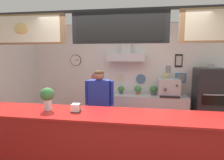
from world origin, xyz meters
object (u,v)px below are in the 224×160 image
(pizza_oven, at_px, (209,103))
(shop_worker, at_px, (99,107))
(potted_sage, at_px, (154,90))
(napkin_holder, at_px, (76,108))
(potted_rosemary, at_px, (138,89))
(espresso_machine, at_px, (169,87))
(potted_oregano, at_px, (121,89))
(basil_vase, at_px, (47,97))

(pizza_oven, relative_size, shop_worker, 1.06)
(potted_sage, height_order, napkin_holder, napkin_holder)
(potted_rosemary, height_order, napkin_holder, napkin_holder)
(napkin_holder, bearing_deg, espresso_machine, 54.29)
(espresso_machine, xyz_separation_m, potted_oregano, (-1.18, 0.03, -0.09))
(shop_worker, distance_m, potted_oregano, 1.18)
(espresso_machine, height_order, basil_vase, basil_vase)
(potted_oregano, bearing_deg, espresso_machine, -1.54)
(potted_oregano, relative_size, napkin_holder, 1.41)
(basil_vase, height_order, napkin_holder, basil_vase)
(potted_rosemary, relative_size, napkin_holder, 1.59)
(napkin_holder, bearing_deg, shop_worker, 85.07)
(potted_sage, xyz_separation_m, basil_vase, (-1.67, -2.19, 0.24))
(pizza_oven, bearing_deg, potted_oregano, 176.22)
(potted_oregano, bearing_deg, napkin_holder, -100.24)
(basil_vase, bearing_deg, shop_worker, 63.46)
(potted_rosemary, relative_size, potted_sage, 0.97)
(basil_vase, bearing_deg, napkin_holder, -2.44)
(potted_sage, xyz_separation_m, potted_oregano, (-0.82, 0.02, -0.01))
(pizza_oven, xyz_separation_m, potted_rosemary, (-1.66, 0.15, 0.24))
(espresso_machine, xyz_separation_m, basil_vase, (-2.03, -2.18, 0.17))
(pizza_oven, relative_size, napkin_holder, 12.10)
(espresso_machine, relative_size, potted_oregano, 2.57)
(potted_rosemary, distance_m, potted_oregano, 0.43)
(pizza_oven, xyz_separation_m, shop_worker, (-2.40, -0.99, 0.07))
(pizza_oven, bearing_deg, basil_vase, -144.80)
(potted_rosemary, bearing_deg, pizza_oven, -5.14)
(potted_rosemary, bearing_deg, napkin_holder, -110.42)
(shop_worker, distance_m, napkin_holder, 1.15)
(shop_worker, height_order, potted_oregano, shop_worker)
(espresso_machine, xyz_separation_m, potted_sage, (-0.36, 0.01, -0.08))
(shop_worker, bearing_deg, pizza_oven, -161.97)
(potted_rosemary, bearing_deg, espresso_machine, -3.27)
(pizza_oven, xyz_separation_m, espresso_machine, (-0.91, 0.11, 0.32))
(shop_worker, bearing_deg, potted_sage, -139.98)
(shop_worker, distance_m, basil_vase, 1.29)
(pizza_oven, distance_m, napkin_holder, 3.28)
(pizza_oven, relative_size, basil_vase, 5.01)
(potted_oregano, distance_m, basil_vase, 2.39)
(shop_worker, height_order, espresso_machine, shop_worker)
(espresso_machine, relative_size, potted_rosemary, 2.28)
(basil_vase, xyz_separation_m, napkin_holder, (0.45, -0.02, -0.14))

